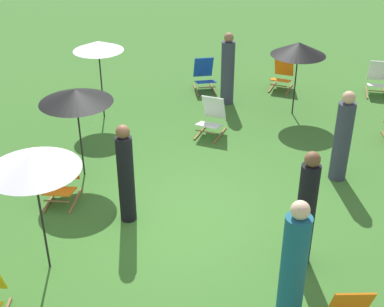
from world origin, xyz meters
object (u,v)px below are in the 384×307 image
at_px(deckchair_1, 211,118).
at_px(umbrella_3, 98,46).
at_px(deckchair_2, 62,181).
at_px(person_1, 343,138).
at_px(umbrella_2, 76,96).
at_px(deckchair_8, 282,74).
at_px(person_0, 294,266).
at_px(deckchair_7, 204,76).
at_px(person_3, 228,71).
at_px(person_2, 306,211).
at_px(person_4, 126,176).
at_px(umbrella_1, 32,161).
at_px(deckchair_0, 378,79).
at_px(umbrella_0, 299,49).

relative_size(deckchair_1, umbrella_3, 0.48).
xyz_separation_m(deckchair_2, umbrella_3, (-0.18, 3.36, 1.30)).
distance_m(deckchair_1, person_1, 2.93).
height_order(umbrella_2, person_1, person_1).
relative_size(deckchair_8, person_0, 0.48).
bearing_deg(deckchair_7, umbrella_2, -128.72).
bearing_deg(person_3, deckchair_7, -4.87).
bearing_deg(deckchair_2, person_2, -17.91).
xyz_separation_m(deckchair_8, person_0, (-0.14, -7.85, 0.47)).
bearing_deg(deckchair_1, deckchair_7, 114.09).
bearing_deg(deckchair_7, person_4, -113.24).
height_order(deckchair_7, umbrella_2, umbrella_2).
relative_size(deckchair_8, person_2, 0.47).
relative_size(deckchair_2, person_4, 0.49).
bearing_deg(deckchair_2, deckchair_8, 53.21).
relative_size(umbrella_1, umbrella_2, 1.11).
xyz_separation_m(umbrella_3, person_4, (1.42, -3.78, -0.84)).
xyz_separation_m(deckchair_0, umbrella_1, (-5.87, -7.22, 1.39)).
relative_size(deckchair_0, deckchair_1, 0.97).
distance_m(deckchair_1, person_4, 3.43).
bearing_deg(person_3, umbrella_2, 102.00).
height_order(person_1, person_2, person_2).
height_order(deckchair_0, umbrella_2, umbrella_2).
distance_m(person_2, person_3, 5.82).
relative_size(deckchair_2, person_0, 0.47).
xyz_separation_m(umbrella_3, person_1, (4.96, -2.07, -0.85)).
bearing_deg(umbrella_3, deckchair_2, -86.91).
bearing_deg(deckchair_7, deckchair_8, -6.66).
bearing_deg(person_0, person_2, 119.14).
relative_size(umbrella_2, person_0, 0.96).
xyz_separation_m(deckchair_1, person_1, (2.46, -1.52, 0.45)).
xyz_separation_m(umbrella_2, person_4, (1.13, -1.26, -0.76)).
bearing_deg(person_0, person_3, 140.31).
xyz_separation_m(deckchair_1, umbrella_0, (1.78, 1.23, 1.18)).
bearing_deg(person_1, person_2, -177.21).
distance_m(umbrella_3, person_3, 3.08).
distance_m(person_0, person_4, 3.11).
relative_size(person_0, person_4, 1.05).
height_order(deckchair_7, person_3, person_3).
xyz_separation_m(person_1, person_2, (-0.81, -2.42, 0.06)).
relative_size(umbrella_1, umbrella_3, 1.07).
bearing_deg(person_1, deckchair_0, 2.38).
height_order(deckchair_8, umbrella_3, umbrella_3).
bearing_deg(umbrella_1, person_0, -9.32).
xyz_separation_m(deckchair_7, umbrella_0, (2.17, -1.21, 1.18)).
bearing_deg(deckchair_0, person_3, -158.80).
bearing_deg(deckchair_1, deckchair_8, 75.62).
distance_m(umbrella_2, person_4, 1.86).
bearing_deg(umbrella_2, umbrella_1, -84.32).
relative_size(deckchair_1, deckchair_2, 1.03).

